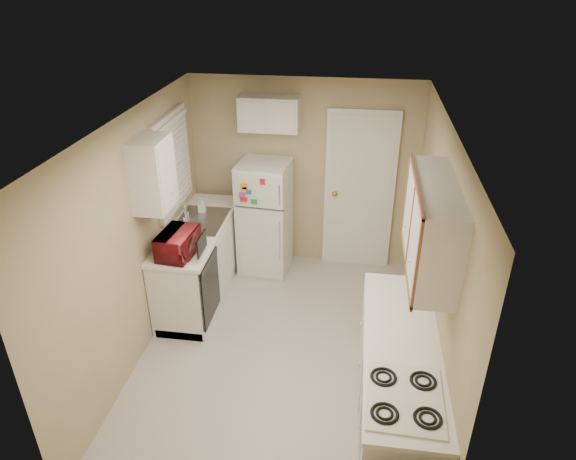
# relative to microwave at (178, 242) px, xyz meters

# --- Properties ---
(floor) EXTENTS (3.80, 3.80, 0.00)m
(floor) POSITION_rel_microwave_xyz_m (1.10, -0.27, -1.05)
(floor) COLOR beige
(floor) RESTS_ON ground
(ceiling) EXTENTS (3.80, 3.80, 0.00)m
(ceiling) POSITION_rel_microwave_xyz_m (1.10, -0.27, 1.35)
(ceiling) COLOR white
(ceiling) RESTS_ON floor
(wall_left) EXTENTS (3.80, 3.80, 0.00)m
(wall_left) POSITION_rel_microwave_xyz_m (-0.30, -0.27, 0.15)
(wall_left) COLOR tan
(wall_left) RESTS_ON floor
(wall_right) EXTENTS (3.80, 3.80, 0.00)m
(wall_right) POSITION_rel_microwave_xyz_m (2.50, -0.27, 0.15)
(wall_right) COLOR tan
(wall_right) RESTS_ON floor
(wall_back) EXTENTS (2.80, 2.80, 0.00)m
(wall_back) POSITION_rel_microwave_xyz_m (1.10, 1.63, 0.15)
(wall_back) COLOR tan
(wall_back) RESTS_ON floor
(wall_front) EXTENTS (2.80, 2.80, 0.00)m
(wall_front) POSITION_rel_microwave_xyz_m (1.10, -2.17, 0.15)
(wall_front) COLOR tan
(wall_front) RESTS_ON floor
(left_counter) EXTENTS (0.60, 1.80, 0.90)m
(left_counter) POSITION_rel_microwave_xyz_m (-0.00, 0.63, -0.60)
(left_counter) COLOR silver
(left_counter) RESTS_ON floor
(dishwasher) EXTENTS (0.03, 0.58, 0.72)m
(dishwasher) POSITION_rel_microwave_xyz_m (0.29, 0.03, -0.56)
(dishwasher) COLOR black
(dishwasher) RESTS_ON floor
(sink) EXTENTS (0.54, 0.74, 0.16)m
(sink) POSITION_rel_microwave_xyz_m (-0.00, 0.78, -0.19)
(sink) COLOR gray
(sink) RESTS_ON left_counter
(microwave) EXTENTS (0.50, 0.31, 0.32)m
(microwave) POSITION_rel_microwave_xyz_m (0.00, 0.00, 0.00)
(microwave) COLOR maroon
(microwave) RESTS_ON left_counter
(soap_bottle) EXTENTS (0.09, 0.09, 0.18)m
(soap_bottle) POSITION_rel_microwave_xyz_m (-0.05, 1.00, -0.05)
(soap_bottle) COLOR white
(soap_bottle) RESTS_ON left_counter
(window_blinds) EXTENTS (0.10, 0.98, 1.08)m
(window_blinds) POSITION_rel_microwave_xyz_m (-0.26, 0.78, 0.55)
(window_blinds) COLOR silver
(window_blinds) RESTS_ON wall_left
(upper_cabinet_left) EXTENTS (0.30, 0.45, 0.70)m
(upper_cabinet_left) POSITION_rel_microwave_xyz_m (-0.15, -0.05, 0.75)
(upper_cabinet_left) COLOR silver
(upper_cabinet_left) RESTS_ON wall_left
(refrigerator) EXTENTS (0.65, 0.63, 1.45)m
(refrigerator) POSITION_rel_microwave_xyz_m (0.65, 1.30, -0.32)
(refrigerator) COLOR silver
(refrigerator) RESTS_ON floor
(cabinet_over_fridge) EXTENTS (0.70, 0.30, 0.40)m
(cabinet_over_fridge) POSITION_rel_microwave_xyz_m (0.70, 1.48, 0.95)
(cabinet_over_fridge) COLOR silver
(cabinet_over_fridge) RESTS_ON wall_back
(interior_door) EXTENTS (0.86, 0.06, 2.08)m
(interior_door) POSITION_rel_microwave_xyz_m (1.80, 1.59, -0.03)
(interior_door) COLOR silver
(interior_door) RESTS_ON floor
(right_counter) EXTENTS (0.60, 2.00, 0.90)m
(right_counter) POSITION_rel_microwave_xyz_m (2.20, -1.07, -0.60)
(right_counter) COLOR silver
(right_counter) RESTS_ON floor
(stove) EXTENTS (0.54, 0.66, 0.79)m
(stove) POSITION_rel_microwave_xyz_m (2.18, -1.65, -0.66)
(stove) COLOR silver
(stove) RESTS_ON floor
(upper_cabinet_right) EXTENTS (0.30, 1.20, 0.70)m
(upper_cabinet_right) POSITION_rel_microwave_xyz_m (2.35, -0.77, 0.75)
(upper_cabinet_right) COLOR silver
(upper_cabinet_right) RESTS_ON wall_right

